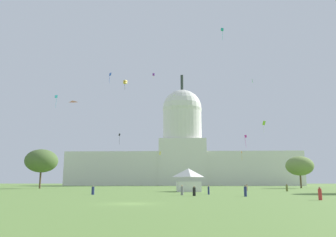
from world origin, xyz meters
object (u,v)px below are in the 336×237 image
Objects in this scene: kite_green_high at (252,81)px; person_navy_back_center at (93,191)px; event_tent at (188,180)px; person_grey_back_right at (182,191)px; kite_gold_high at (125,82)px; kite_violet_high at (153,75)px; person_white_mid_center at (199,187)px; kite_blue_mid at (110,75)px; person_navy_edge_west at (209,190)px; person_tan_edge_east at (247,188)px; tree_east_mid at (300,166)px; kite_pink_mid at (72,102)px; tree_west_mid at (42,161)px; kite_cyan_mid at (56,97)px; person_black_aisle_center at (194,192)px; kite_lime_low at (264,124)px; kite_yellow_low at (160,153)px; person_red_back_left at (320,194)px; kite_white_high at (174,96)px; person_navy_near_tree_west at (245,191)px; kite_black_mid at (119,137)px; kite_orange_low at (242,153)px; kite_magenta_low at (246,138)px; person_white_front_left at (195,187)px; capitol_building at (183,155)px; kite_turquoise_high at (222,30)px; person_olive_lawn_far_right at (287,188)px.

person_navy_back_center is at bearing 21.13° from kite_green_high.
event_tent is 4.23× the size of person_grey_back_right.
kite_violet_high is (5.49, 55.10, 20.96)m from kite_gold_high.
kite_blue_mid is at bearing 99.50° from person_white_mid_center.
person_navy_edge_west is at bearing 45.10° from kite_blue_mid.
tree_east_mid is at bearing -131.50° from person_tan_edge_east.
kite_pink_mid is at bearing -20.45° from kite_blue_mid.
person_navy_edge_west is at bearing -44.43° from tree_west_mid.
person_tan_edge_east is 71.19m from kite_cyan_mid.
tree_west_mid is 9.74× the size of person_black_aisle_center.
event_tent is 32.05m from kite_pink_mid.
tree_west_mid is 4.56× the size of kite_lime_low.
kite_pink_mid is at bearing 160.27° from kite_yellow_low.
event_tent is 4.37× the size of person_red_back_left.
kite_cyan_mid is at bearing 127.90° from kite_yellow_low.
kite_white_high is (-20.58, 130.38, 46.55)m from person_red_back_left.
tree_west_mid reaches higher than person_navy_near_tree_west.
person_grey_back_right is 76.16m from kite_black_mid.
kite_gold_high is 45.21m from kite_green_high.
kite_cyan_mid is (-18.05, 36.11, 10.76)m from kite_pink_mid.
person_white_mid_center is at bearing -175.25° from kite_lime_low.
person_red_back_left is 95.24m from kite_orange_low.
kite_white_high is at bearing 137.88° from kite_magenta_low.
kite_orange_low is at bearing 102.41° from kite_lime_low.
kite_orange_low is (8.17, 51.05, 12.76)m from person_tan_edge_east.
person_black_aisle_center is 0.42× the size of kite_gold_high.
kite_white_high reaches higher than person_white_front_left.
capitol_building is 116.17m from kite_lime_low.
event_tent is 5.25× the size of kite_green_high.
kite_black_mid is at bearing 13.22° from person_black_aisle_center.
kite_turquoise_high is at bearing -62.65° from kite_gold_high.
kite_gold_high reaches higher than kite_cyan_mid.
kite_white_high reaches higher than person_tan_edge_east.
person_white_mid_center is at bearing -37.03° from person_tan_edge_east.
capitol_building is at bearing -16.48° from kite_yellow_low.
kite_green_high is (15.49, 62.32, 36.19)m from person_navy_near_tree_west.
kite_gold_high is at bearing -64.95° from kite_white_high.
kite_green_high is (-15.88, -4.77, 29.38)m from tree_east_mid.
person_white_front_left is 0.62× the size of kite_violet_high.
person_olive_lawn_far_right is 49.90m from kite_green_high.
person_olive_lawn_far_right is (23.52, -123.59, -17.46)m from capitol_building.
person_olive_lawn_far_right is at bearing -105.87° from person_navy_near_tree_west.
tree_east_mid is 69.47m from person_navy_edge_west.
kite_gold_high reaches higher than person_tan_edge_east.
capitol_building is 147.91m from person_grey_back_right.
tree_east_mid reaches higher than person_olive_lawn_far_right.
kite_pink_mid reaches higher than person_tan_edge_east.
kite_white_high is (-4.60, -30.77, 29.05)m from capitol_building.
kite_turquoise_high reaches higher than kite_cyan_mid.
kite_blue_mid is (-41.40, -1.91, 13.47)m from kite_lime_low.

